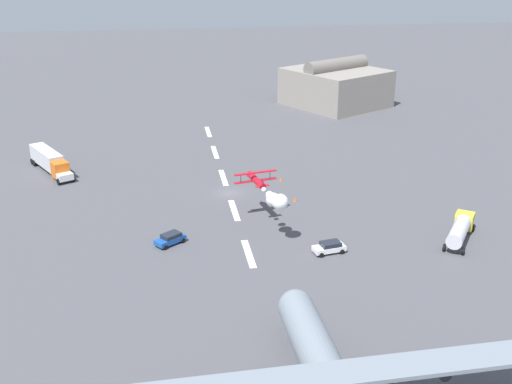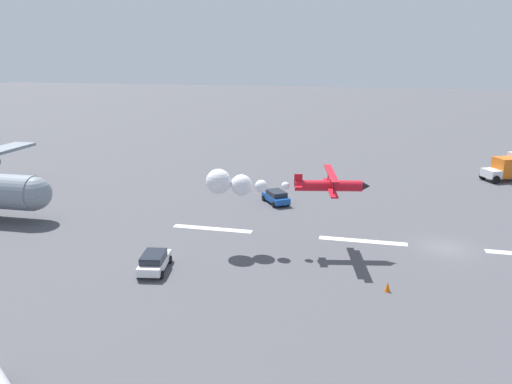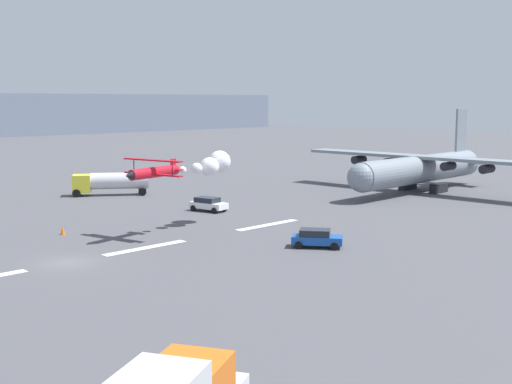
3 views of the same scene
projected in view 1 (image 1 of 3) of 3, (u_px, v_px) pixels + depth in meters
ground_plane at (228, 193)px, 101.22m from camera, size 440.00×440.00×0.00m
runway_stripe_0 at (208, 132)px, 134.60m from camera, size 8.00×0.90×0.01m
runway_stripe_1 at (215, 152)px, 121.25m from camera, size 8.00×0.90×0.01m
runway_stripe_2 at (223, 178)px, 107.90m from camera, size 8.00×0.90×0.01m
runway_stripe_3 at (234, 210)px, 94.55m from camera, size 8.00×0.90×0.01m
runway_stripe_4 at (249, 254)px, 81.19m from camera, size 8.00×0.90×0.01m
cargo_transport_plane at (331, 382)px, 52.30m from camera, size 28.40×34.44×10.84m
stunt_biplane_red at (271, 194)px, 84.59m from camera, size 13.89×6.39×2.37m
semi_truck_orange at (50, 160)px, 109.90m from camera, size 14.06×9.18×3.70m
fuel_tanker_truck at (460, 229)px, 84.16m from camera, size 9.10×7.55×2.90m
followme_car_yellow at (170, 239)px, 83.51m from camera, size 3.88×4.42×1.52m
airport_staff_sedan at (329, 247)px, 81.14m from camera, size 2.62×4.44×1.52m
hangar_building at (336, 86)px, 155.67m from camera, size 28.30×27.75×11.67m
traffic_cone_near at (281, 179)px, 106.20m from camera, size 0.44×0.44×0.75m
traffic_cone_far at (295, 199)px, 97.74m from camera, size 0.44×0.44×0.75m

